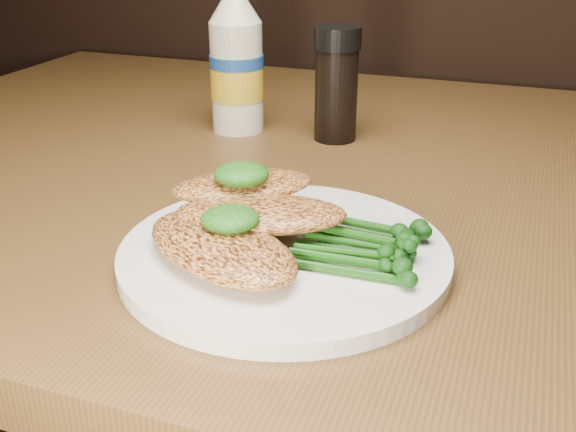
% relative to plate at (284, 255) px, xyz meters
% --- Properties ---
extents(plate, '(0.25, 0.25, 0.01)m').
position_rel_plate_xyz_m(plate, '(0.00, 0.00, 0.00)').
color(plate, white).
rests_on(plate, dining_table).
extents(chicken_front, '(0.16, 0.14, 0.02)m').
position_rel_plate_xyz_m(chicken_front, '(-0.03, -0.04, 0.02)').
color(chicken_front, '#E48D48').
rests_on(chicken_front, plate).
extents(chicken_mid, '(0.14, 0.10, 0.02)m').
position_rel_plate_xyz_m(chicken_mid, '(-0.02, 0.01, 0.03)').
color(chicken_mid, '#E48D48').
rests_on(chicken_mid, plate).
extents(chicken_back, '(0.13, 0.11, 0.02)m').
position_rel_plate_xyz_m(chicken_back, '(-0.05, 0.04, 0.03)').
color(chicken_back, '#E48D48').
rests_on(chicken_back, plate).
extents(pesto_front, '(0.05, 0.05, 0.02)m').
position_rel_plate_xyz_m(pesto_front, '(-0.03, -0.02, 0.03)').
color(pesto_front, black).
rests_on(pesto_front, chicken_front).
extents(pesto_back, '(0.05, 0.05, 0.02)m').
position_rel_plate_xyz_m(pesto_back, '(-0.05, 0.03, 0.05)').
color(pesto_back, black).
rests_on(pesto_back, chicken_back).
extents(broccolini_bundle, '(0.14, 0.12, 0.02)m').
position_rel_plate_xyz_m(broccolini_bundle, '(0.05, 0.01, 0.02)').
color(broccolini_bundle, '#184A10').
rests_on(broccolini_bundle, plate).
extents(mayo_bottle, '(0.07, 0.07, 0.17)m').
position_rel_plate_xyz_m(mayo_bottle, '(-0.16, 0.29, 0.08)').
color(mayo_bottle, beige).
rests_on(mayo_bottle, dining_table).
extents(pepper_grinder, '(0.05, 0.05, 0.13)m').
position_rel_plate_xyz_m(pepper_grinder, '(-0.05, 0.29, 0.06)').
color(pepper_grinder, black).
rests_on(pepper_grinder, dining_table).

